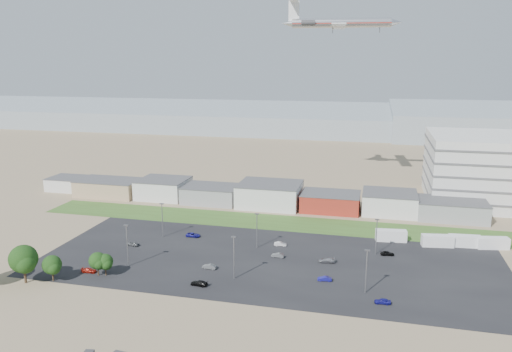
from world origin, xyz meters
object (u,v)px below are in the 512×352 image
(parked_car_11, at_px, (280,244))
(parked_car_10, at_px, (89,270))
(parked_car_2, at_px, (383,301))
(parked_car_8, at_px, (387,253))
(parked_car_1, at_px, (325,279))
(parked_car_5, at_px, (133,244))
(parked_car_7, at_px, (278,255))
(parked_car_9, at_px, (193,235))
(parked_car_12, at_px, (326,260))
(parked_car_3, at_px, (199,283))
(parked_car_4, at_px, (209,266))
(airliner, at_px, (341,23))
(box_trailer_a, at_px, (391,236))

(parked_car_11, bearing_deg, parked_car_10, 119.90)
(parked_car_2, height_order, parked_car_8, parked_car_8)
(parked_car_1, xyz_separation_m, parked_car_8, (14.66, 20.12, 0.06))
(parked_car_5, bearing_deg, parked_car_7, 99.32)
(parked_car_9, bearing_deg, parked_car_12, -102.59)
(parked_car_3, distance_m, parked_car_7, 25.79)
(parked_car_4, relative_size, parked_car_12, 0.84)
(parked_car_5, height_order, parked_car_9, parked_car_5)
(parked_car_11, bearing_deg, parked_car_12, -127.58)
(parked_car_3, distance_m, parked_car_4, 9.84)
(parked_car_2, bearing_deg, parked_car_4, -104.46)
(parked_car_1, relative_size, parked_car_3, 0.82)
(parked_car_5, relative_size, parked_car_7, 1.03)
(parked_car_9, xyz_separation_m, parked_car_12, (40.66, -10.25, 0.03))
(parked_car_10, bearing_deg, parked_car_3, -96.12)
(airliner, xyz_separation_m, parked_car_9, (-35.95, -70.73, -65.09))
(parked_car_2, relative_size, parked_car_7, 1.00)
(parked_car_8, bearing_deg, parked_car_11, 81.62)
(parked_car_1, relative_size, parked_car_4, 0.93)
(parked_car_2, xyz_separation_m, parked_car_9, (-54.74, 30.15, 0.00))
(airliner, relative_size, parked_car_9, 10.76)
(parked_car_12, bearing_deg, parked_car_3, -58.95)
(parked_car_2, height_order, parked_car_5, parked_car_5)
(parked_car_7, height_order, parked_car_10, parked_car_7)
(airliner, bearing_deg, parked_car_9, -122.47)
(parked_car_9, bearing_deg, parked_car_11, -91.06)
(parked_car_2, xyz_separation_m, parked_car_3, (-41.49, -0.89, 0.01))
(parked_car_3, relative_size, parked_car_10, 1.09)
(parked_car_3, height_order, parked_car_11, parked_car_3)
(parked_car_7, bearing_deg, parked_car_9, -104.00)
(parked_car_2, distance_m, parked_car_12, 24.38)
(parked_car_11, bearing_deg, parked_car_7, -178.02)
(parked_car_1, relative_size, parked_car_12, 0.78)
(parked_car_11, bearing_deg, parked_car_5, 98.92)
(parked_car_7, relative_size, parked_car_9, 0.81)
(parked_car_1, bearing_deg, parked_car_12, 176.98)
(box_trailer_a, distance_m, parked_car_8, 11.92)
(parked_car_2, height_order, parked_car_11, parked_car_2)
(parked_car_5, distance_m, parked_car_7, 41.65)
(parked_car_1, xyz_separation_m, parked_car_5, (-55.32, 10.48, 0.05))
(parked_car_2, height_order, parked_car_10, parked_car_2)
(parked_car_7, xyz_separation_m, parked_car_12, (12.97, -0.57, 0.06))
(parked_car_8, xyz_separation_m, parked_car_10, (-71.83, -29.09, -0.07))
(parked_car_1, bearing_deg, parked_car_4, -97.29)
(parked_car_4, bearing_deg, parked_car_7, 131.54)
(airliner, relative_size, parked_car_8, 12.66)
(parked_car_1, relative_size, parked_car_5, 0.95)
(parked_car_5, xyz_separation_m, parked_car_10, (-1.84, -19.45, -0.06))
(parked_car_5, distance_m, parked_car_10, 19.54)
(parked_car_4, xyz_separation_m, parked_car_11, (14.28, 20.02, -0.03))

